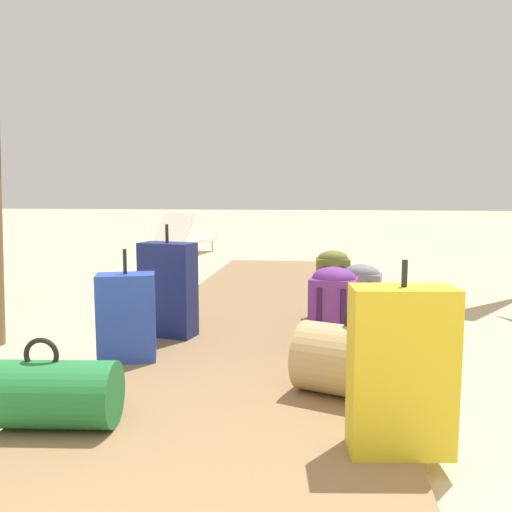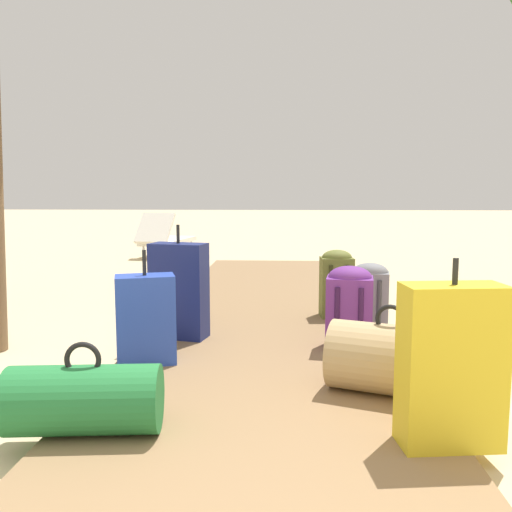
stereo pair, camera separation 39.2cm
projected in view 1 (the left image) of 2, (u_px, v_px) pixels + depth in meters
name	position (u px, v px, depth m)	size (l,w,h in m)	color
ground_plane	(254.00, 344.00, 4.05)	(60.00, 60.00, 0.00)	#D1BA8C
boardwalk	(265.00, 317.00, 4.76)	(1.86, 7.25, 0.08)	olive
backpack_purple	(333.00, 307.00, 3.58)	(0.34, 0.30, 0.58)	#6B2D84
suitcase_navy	(168.00, 289.00, 3.96)	(0.45, 0.29, 0.85)	navy
duffel_bag_tan	(358.00, 362.00, 2.78)	(0.73, 0.57, 0.49)	tan
backpack_olive	(333.00, 283.00, 4.52)	(0.29, 0.24, 0.59)	olive
suitcase_yellow	(401.00, 370.00, 2.17)	(0.44, 0.25, 0.81)	gold
duffel_bag_green	(43.00, 394.00, 2.43)	(0.70, 0.38, 0.42)	#237538
suitcase_blue	(127.00, 317.00, 3.39)	(0.41, 0.31, 0.73)	#2847B7
backpack_grey	(361.00, 297.00, 4.04)	(0.32, 0.26, 0.54)	slate
lounge_chair	(186.00, 237.00, 9.72)	(0.86, 1.61, 0.80)	white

